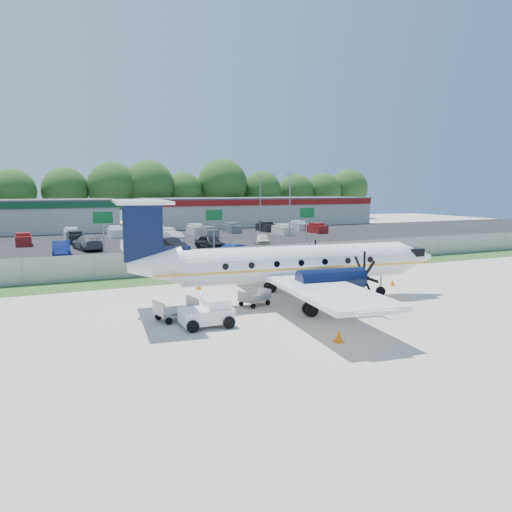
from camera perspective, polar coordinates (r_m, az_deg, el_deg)
name	(u,v)px	position (r m, az deg, el deg)	size (l,w,h in m)	color
ground	(298,306)	(30.03, 4.80, -5.76)	(170.00, 170.00, 0.00)	beige
grass_verge	(225,275)	(40.68, -3.52, -2.16)	(170.00, 4.00, 0.02)	#2D561E
access_road	(199,263)	(47.20, -6.59, -0.82)	(170.00, 8.00, 0.02)	black
parking_lot	(149,242)	(67.33, -12.15, 1.61)	(170.00, 32.00, 0.02)	black
perimeter_fence	(217,260)	(42.38, -4.51, -0.41)	(120.00, 0.06, 1.99)	gray
building_east	(258,211)	(96.37, 0.19, 5.14)	(44.40, 12.40, 5.24)	#BBB9A9
sign_left	(103,225)	(48.85, -17.07, 3.43)	(1.80, 0.26, 5.00)	gray
sign_mid	(214,222)	(51.46, -4.82, 3.94)	(1.80, 0.26, 5.00)	gray
sign_right	(307,219)	(56.14, 5.83, 4.24)	(1.80, 0.26, 5.00)	gray
light_pole_ne	(290,201)	(72.15, 3.88, 6.32)	(0.90, 0.35, 9.09)	gray
light_pole_se	(260,199)	(81.08, 0.49, 6.49)	(0.90, 0.35, 9.09)	gray
tree_line	(110,225)	(100.69, -16.37, 3.44)	(112.00, 6.00, 14.00)	#234F17
aircraft	(290,263)	(30.45, 3.92, -0.86)	(20.71, 20.37, 6.35)	white
pushback_tug	(208,313)	(25.71, -5.46, -6.53)	(2.65, 1.94, 1.41)	white
baggage_cart_near	(255,298)	(30.03, -0.17, -4.86)	(2.09, 1.69, 0.95)	gray
baggage_cart_far	(176,310)	(27.12, -9.12, -6.17)	(2.37, 1.73, 1.12)	gray
cone_nose	(393,283)	(37.48, 15.34, -2.95)	(0.33, 0.33, 0.47)	orange
cone_port_wing	(338,336)	(23.41, 9.41, -9.03)	(0.42, 0.42, 0.60)	orange
cone_starboard_wing	(199,285)	(35.09, -6.58, -3.33)	(0.43, 0.43, 0.61)	orange
road_car_west	(50,276)	(43.66, -22.49, -2.07)	(1.53, 4.40, 1.45)	silver
road_car_mid	(231,259)	(49.51, -2.90, -0.39)	(1.57, 4.50, 1.48)	navy
road_car_east	(406,251)	(58.70, 16.79, 0.56)	(1.42, 4.07, 1.34)	navy
parked_car_a	(62,257)	(55.13, -21.29, -0.08)	(1.73, 4.96, 1.64)	navy
parked_car_b	(128,253)	(55.84, -14.41, 0.30)	(1.51, 4.33, 1.43)	beige
parked_car_c	(171,252)	(56.00, -9.71, 0.45)	(1.69, 4.84, 1.60)	black
parked_car_d	(210,250)	(57.69, -5.25, 0.74)	(1.95, 4.85, 1.65)	black
parked_car_e	(262,245)	(61.56, 0.73, 1.21)	(1.72, 4.29, 1.46)	beige
parked_car_f	(88,250)	(60.28, -18.65, 0.67)	(2.40, 5.90, 1.71)	#595B5E
parked_car_g	(173,244)	(63.84, -9.48, 1.34)	(1.68, 4.83, 1.59)	silver
far_parking_rows	(141,238)	(72.20, -13.01, 1.98)	(56.00, 10.00, 1.60)	gray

